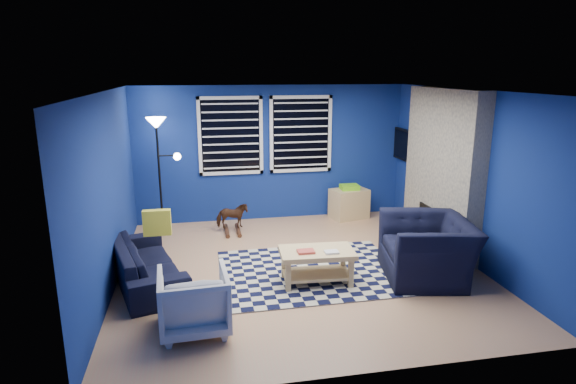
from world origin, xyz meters
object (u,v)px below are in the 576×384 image
object	(u,v)px
tv	(406,146)
armchair_big	(427,249)
rocking_horse	(232,216)
floor_lamp	(158,139)
cabinet	(349,203)
coffee_table	(317,259)
armchair_bent	(194,301)
sofa	(146,263)

from	to	relation	value
tv	armchair_big	distance (m)	2.89
tv	rocking_horse	size ratio (longest dim) A/B	1.84
floor_lamp	cabinet	bearing A→B (deg)	3.03
tv	coffee_table	world-z (taller)	tv
tv	armchair_bent	distance (m)	5.30
tv	floor_lamp	distance (m)	4.44
sofa	floor_lamp	bearing A→B (deg)	-18.65
armchair_big	tv	bearing A→B (deg)	173.26
armchair_bent	tv	bearing A→B (deg)	-142.27
rocking_horse	cabinet	bearing A→B (deg)	-77.35
rocking_horse	cabinet	world-z (taller)	cabinet
coffee_table	floor_lamp	xyz separation A→B (m)	(-2.11, 2.53, 1.30)
cabinet	floor_lamp	bearing A→B (deg)	168.41
floor_lamp	tv	bearing A→B (deg)	-0.50
sofa	coffee_table	size ratio (longest dim) A/B	1.88
tv	sofa	xyz separation A→B (m)	(-4.55, -2.04, -1.12)
rocking_horse	cabinet	xyz separation A→B (m)	(2.27, 0.44, -0.01)
coffee_table	armchair_big	bearing A→B (deg)	-3.76
armchair_big	cabinet	distance (m)	2.82
sofa	floor_lamp	distance (m)	2.48
rocking_horse	tv	bearing A→B (deg)	-84.53
rocking_horse	coffee_table	bearing A→B (deg)	-155.98
sofa	cabinet	distance (m)	4.21
floor_lamp	sofa	bearing A→B (deg)	-93.12
sofa	armchair_big	world-z (taller)	armchair_big
tv	cabinet	bearing A→B (deg)	167.52
armchair_big	cabinet	world-z (taller)	armchair_big
armchair_bent	rocking_horse	xyz separation A→B (m)	(0.66, 3.17, -0.04)
tv	sofa	size ratio (longest dim) A/B	0.53
armchair_big	armchair_bent	size ratio (longest dim) A/B	1.67
tv	cabinet	size ratio (longest dim) A/B	1.31
tv	rocking_horse	distance (m)	3.45
floor_lamp	armchair_big	bearing A→B (deg)	-35.98
armchair_bent	cabinet	bearing A→B (deg)	-132.13
armchair_big	coffee_table	distance (m)	1.52
armchair_big	floor_lamp	world-z (taller)	floor_lamp
armchair_bent	armchair_big	bearing A→B (deg)	-168.69
rocking_horse	floor_lamp	bearing A→B (deg)	78.90
sofa	rocking_horse	xyz separation A→B (m)	(1.28, 1.81, 0.02)
coffee_table	floor_lamp	bearing A→B (deg)	129.79
sofa	armchair_big	xyz separation A→B (m)	(3.74, -0.56, 0.13)
armchair_big	floor_lamp	size ratio (longest dim) A/B	0.63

